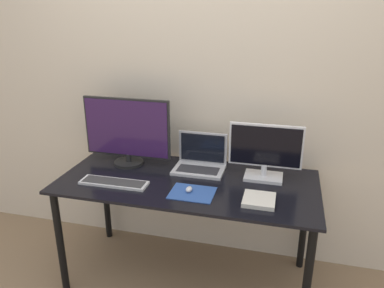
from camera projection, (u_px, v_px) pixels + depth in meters
wall_back at (204, 87)px, 2.57m from camera, size 7.00×0.05×2.50m
desk at (187, 194)px, 2.38m from camera, size 1.61×0.74×0.74m
monitor_left at (127, 131)px, 2.52m from camera, size 0.60×0.20×0.46m
monitor_right at (265, 152)px, 2.32m from camera, size 0.45×0.17×0.36m
laptop at (200, 161)px, 2.50m from camera, size 0.33×0.23×0.24m
keyboard at (114, 183)px, 2.30m from camera, size 0.42×0.12×0.02m
mousepad at (192, 193)px, 2.19m from camera, size 0.26×0.21×0.00m
mouse at (189, 189)px, 2.19m from camera, size 0.04×0.06×0.03m
book at (259, 200)px, 2.09m from camera, size 0.18×0.18×0.02m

